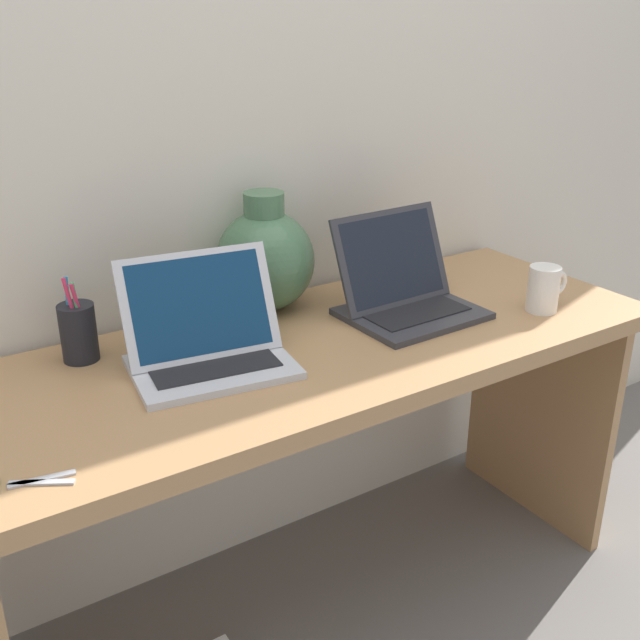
{
  "coord_description": "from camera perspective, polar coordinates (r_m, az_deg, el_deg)",
  "views": [
    {
      "loc": [
        -0.81,
        -1.24,
        1.4
      ],
      "look_at": [
        0.0,
        0.0,
        0.78
      ],
      "focal_mm": 42.4,
      "sensor_mm": 36.0,
      "label": 1
    }
  ],
  "objects": [
    {
      "name": "green_vase",
      "position": [
        1.77,
        -4.14,
        4.65
      ],
      "size": [
        0.23,
        0.23,
        0.28
      ],
      "color": "#47704C",
      "rests_on": "desk"
    },
    {
      "name": "coffee_mug",
      "position": [
        1.85,
        16.57,
        2.29
      ],
      "size": [
        0.12,
        0.07,
        0.11
      ],
      "color": "white",
      "rests_on": "desk"
    },
    {
      "name": "laptop_left",
      "position": [
        1.52,
        -8.59,
        -1.33
      ],
      "size": [
        0.34,
        0.27,
        0.22
      ],
      "color": "silver",
      "rests_on": "desk"
    },
    {
      "name": "back_wall",
      "position": [
        1.78,
        -6.1,
        16.19
      ],
      "size": [
        4.4,
        0.04,
        2.4
      ],
      "primitive_type": "cube",
      "color": "beige",
      "rests_on": "ground"
    },
    {
      "name": "laptop_right",
      "position": [
        1.77,
        6.23,
        2.43
      ],
      "size": [
        0.31,
        0.25,
        0.23
      ],
      "color": "#333338",
      "rests_on": "desk"
    },
    {
      "name": "ground_plane",
      "position": [
        2.04,
        0.0,
        -20.56
      ],
      "size": [
        6.0,
        6.0,
        0.0
      ],
      "primitive_type": "plane",
      "color": "slate"
    },
    {
      "name": "pen_cup",
      "position": [
        1.6,
        -17.77,
        -0.84
      ],
      "size": [
        0.07,
        0.07,
        0.18
      ],
      "color": "black",
      "rests_on": "desk"
    },
    {
      "name": "scissors",
      "position": [
        1.26,
        -22.58,
        -11.4
      ],
      "size": [
        0.15,
        0.09,
        0.01
      ],
      "color": "#B7B7BC",
      "rests_on": "desk"
    },
    {
      "name": "desk",
      "position": [
        1.7,
        0.0,
        -6.25
      ],
      "size": [
        1.57,
        0.59,
        0.73
      ],
      "color": "#AD7F51",
      "rests_on": "ground"
    }
  ]
}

